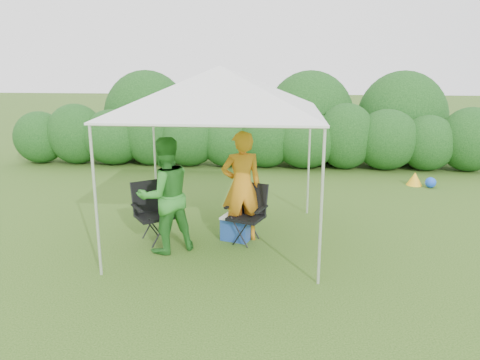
# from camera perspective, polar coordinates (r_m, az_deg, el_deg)

# --- Properties ---
(ground) EXTENTS (70.00, 70.00, 0.00)m
(ground) POSITION_cam_1_polar(r_m,az_deg,el_deg) (7.46, -2.77, -8.55)
(ground) COLOR #3F621F
(hedge) EXTENTS (13.54, 1.53, 1.80)m
(hedge) POSITION_cam_1_polar(r_m,az_deg,el_deg) (13.01, 0.93, 5.18)
(hedge) COLOR #1E501A
(hedge) RESTS_ON ground
(canopy) EXTENTS (3.10, 3.10, 2.83)m
(canopy) POSITION_cam_1_polar(r_m,az_deg,el_deg) (7.38, -2.47, 10.93)
(canopy) COLOR silver
(canopy) RESTS_ON ground
(chair_right) EXTENTS (0.71, 0.69, 0.95)m
(chair_right) POSITION_cam_1_polar(r_m,az_deg,el_deg) (7.68, 1.05, -3.57)
(chair_right) COLOR black
(chair_right) RESTS_ON ground
(chair_left) EXTENTS (0.78, 0.77, 0.98)m
(chair_left) POSITION_cam_1_polar(r_m,az_deg,el_deg) (7.83, -10.72, -3.34)
(chair_left) COLOR black
(chair_left) RESTS_ON ground
(man) EXTENTS (0.77, 0.61, 1.83)m
(man) POSITION_cam_1_polar(r_m,az_deg,el_deg) (7.61, 0.18, -0.79)
(man) COLOR orange
(man) RESTS_ON ground
(woman) EXTENTS (1.11, 1.06, 1.80)m
(woman) POSITION_cam_1_polar(r_m,az_deg,el_deg) (7.25, -9.13, -1.86)
(woman) COLOR #2E8029
(woman) RESTS_ON ground
(cooler) EXTENTS (0.56, 0.48, 0.40)m
(cooler) POSITION_cam_1_polar(r_m,az_deg,el_deg) (7.82, -0.44, -5.85)
(cooler) COLOR #1F4290
(cooler) RESTS_ON ground
(bottle) EXTENTS (0.07, 0.07, 0.25)m
(bottle) POSITION_cam_1_polar(r_m,az_deg,el_deg) (7.67, -0.03, -3.69)
(bottle) COLOR #592D0C
(bottle) RESTS_ON cooler
(lawn_toy) EXTENTS (0.63, 0.52, 0.31)m
(lawn_toy) POSITION_cam_1_polar(r_m,az_deg,el_deg) (11.91, 20.96, 0.03)
(lawn_toy) COLOR yellow
(lawn_toy) RESTS_ON ground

